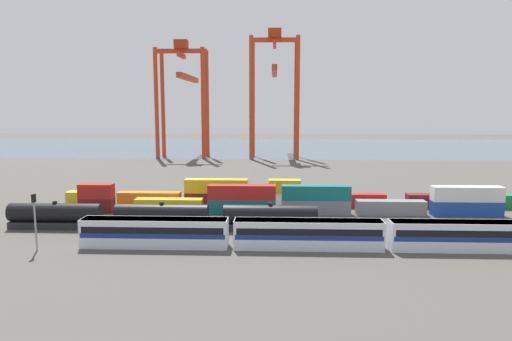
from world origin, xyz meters
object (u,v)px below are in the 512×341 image
(shipping_container_10, at_px, (83,198))
(shipping_container_18, at_px, (493,201))
(gantry_crane_west, at_px, (184,87))
(gantry_crane_central, at_px, (274,81))
(freight_tank_row, at_px, (162,216))
(shipping_container_8, at_px, (466,208))
(signal_mast, at_px, (35,214))
(shipping_container_2, at_px, (169,206))
(passenger_train, at_px, (308,233))
(shipping_container_3, at_px, (242,206))

(shipping_container_10, relative_size, shipping_container_18, 0.50)
(gantry_crane_west, height_order, gantry_crane_central, gantry_crane_central)
(freight_tank_row, bearing_deg, shipping_container_8, 12.38)
(signal_mast, distance_m, gantry_crane_central, 124.94)
(shipping_container_8, xyz_separation_m, shipping_container_10, (-71.10, 6.38, 0.00))
(shipping_container_18, height_order, gantry_crane_west, gantry_crane_west)
(shipping_container_18, relative_size, gantry_crane_west, 0.28)
(signal_mast, relative_size, shipping_container_2, 0.63)
(gantry_crane_west, bearing_deg, signal_mast, -88.49)
(shipping_container_18, bearing_deg, shipping_container_8, -139.87)
(freight_tank_row, xyz_separation_m, gantry_crane_central, (17.34, 107.19, 26.67))
(shipping_container_18, bearing_deg, passenger_train, -144.13)
(shipping_container_3, bearing_deg, gantry_crane_central, 86.63)
(passenger_train, height_order, shipping_container_10, passenger_train)
(freight_tank_row, height_order, gantry_crane_west, gantry_crane_west)
(shipping_container_10, xyz_separation_m, gantry_crane_central, (37.25, 89.57, 27.41))
(shipping_container_2, height_order, gantry_crane_central, gantry_crane_central)
(freight_tank_row, relative_size, shipping_container_8, 3.98)
(shipping_container_8, xyz_separation_m, gantry_crane_west, (-68.32, 95.50, 25.18))
(signal_mast, distance_m, shipping_container_8, 69.12)
(freight_tank_row, relative_size, gantry_crane_central, 1.02)
(signal_mast, relative_size, shipping_container_18, 0.63)
(gantry_crane_west, bearing_deg, shipping_container_2, -80.70)
(freight_tank_row, distance_m, shipping_container_18, 61.36)
(freight_tank_row, xyz_separation_m, shipping_container_2, (-1.48, 11.23, -0.74))
(passenger_train, xyz_separation_m, shipping_container_18, (36.72, 26.56, -0.84))
(shipping_container_18, bearing_deg, gantry_crane_west, 130.42)
(signal_mast, distance_m, shipping_container_2, 26.12)
(shipping_container_2, bearing_deg, passenger_train, -40.61)
(shipping_container_3, bearing_deg, shipping_container_10, 168.58)
(signal_mast, distance_m, shipping_container_3, 34.44)
(shipping_container_2, bearing_deg, shipping_container_10, 160.89)
(passenger_train, xyz_separation_m, shipping_container_3, (-10.36, 20.17, -0.84))
(shipping_container_2, bearing_deg, shipping_container_8, 0.00)
(shipping_container_8, bearing_deg, shipping_container_18, 40.13)
(signal_mast, height_order, gantry_crane_central, gantry_crane_central)
(shipping_container_3, height_order, shipping_container_10, same)
(shipping_container_8, height_order, shipping_container_10, same)
(shipping_container_10, xyz_separation_m, shipping_container_18, (78.67, 0.00, 0.00))
(freight_tank_row, relative_size, shipping_container_10, 7.97)
(shipping_container_2, xyz_separation_m, gantry_crane_central, (18.82, 95.95, 27.41))
(freight_tank_row, distance_m, shipping_container_8, 52.42)
(passenger_train, relative_size, signal_mast, 8.06)
(shipping_container_3, relative_size, shipping_container_18, 1.00)
(shipping_container_3, distance_m, gantry_crane_central, 99.95)
(passenger_train, distance_m, shipping_container_3, 22.69)
(gantry_crane_west, bearing_deg, gantry_crane_central, 0.75)
(passenger_train, relative_size, shipping_container_3, 5.09)
(shipping_container_3, bearing_deg, shipping_container_18, 7.72)
(signal_mast, height_order, shipping_container_10, signal_mast)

